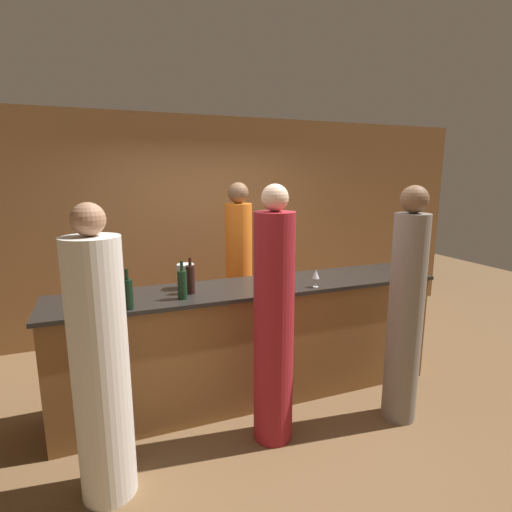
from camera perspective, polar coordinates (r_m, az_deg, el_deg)
The scene contains 14 objects.
ground_plane at distance 4.05m, azimuth -0.24°, elevation -19.07°, with size 14.00×14.00×0.00m, color brown.
back_wall at distance 5.32m, azimuth -7.53°, elevation 4.26°, with size 8.00×0.06×2.80m.
bar_counter at distance 3.80m, azimuth -0.25°, elevation -12.04°, with size 3.54×0.68×1.08m.
bartender at distance 4.47m, azimuth -2.45°, elevation -2.90°, with size 0.29×0.29×1.98m.
guest_0 at distance 3.54m, azimuth 20.58°, elevation -7.51°, with size 0.28×0.28×1.98m.
guest_1 at distance 3.07m, azimuth 2.55°, elevation -9.80°, with size 0.31×0.31×2.00m.
guest_2 at distance 2.74m, azimuth -21.33°, elevation -14.57°, with size 0.35×0.35×1.91m.
wine_bottle_0 at distance 3.40m, azimuth -9.35°, elevation -3.27°, with size 0.08×0.08×0.31m.
wine_bottle_1 at distance 3.27m, azimuth -10.49°, elevation -3.97°, with size 0.08×0.08×0.32m.
wine_bottle_2 at distance 3.12m, azimuth -17.84°, elevation -5.13°, with size 0.07×0.07×0.31m.
ice_bucket at distance 3.57m, azimuth -10.00°, elevation -2.86°, with size 0.15×0.15×0.22m.
wine_glass_0 at distance 3.22m, azimuth -19.79°, elevation -4.43°, with size 0.08×0.08×0.18m.
wine_glass_1 at distance 3.13m, azimuth -21.21°, elevation -5.37°, with size 0.07×0.07×0.15m.
wine_glass_2 at distance 3.58m, azimuth 8.55°, elevation -2.67°, with size 0.06×0.06×0.16m.
Camera 1 is at (-1.25, -3.26, 2.06)m, focal length 28.00 mm.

